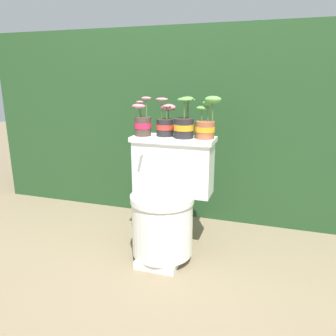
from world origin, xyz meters
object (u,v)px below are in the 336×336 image
(toilet, at_px, (167,201))
(potted_plant_left, at_px, (143,123))
(potted_plant_midleft, at_px, (165,123))
(potted_plant_middle, at_px, (184,124))
(potted_plant_midright, at_px, (206,124))

(toilet, distance_m, potted_plant_left, 0.51)
(potted_plant_left, height_order, potted_plant_midleft, potted_plant_left)
(potted_plant_left, height_order, potted_plant_middle, potted_plant_middle)
(potted_plant_left, distance_m, potted_plant_midright, 0.40)
(potted_plant_left, relative_size, potted_plant_midright, 0.96)
(potted_plant_middle, bearing_deg, toilet, -121.05)
(potted_plant_midleft, bearing_deg, potted_plant_midright, -3.40)
(potted_plant_left, relative_size, potted_plant_middle, 0.99)
(potted_plant_left, xyz_separation_m, potted_plant_midleft, (0.14, 0.04, 0.00))
(potted_plant_midright, bearing_deg, potted_plant_middle, -172.35)
(toilet, height_order, potted_plant_midleft, potted_plant_midleft)
(potted_plant_left, bearing_deg, toilet, -30.28)
(toilet, bearing_deg, potted_plant_midleft, 111.09)
(potted_plant_midright, bearing_deg, potted_plant_left, -177.07)
(toilet, xyz_separation_m, potted_plant_midleft, (-0.06, 0.15, 0.46))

